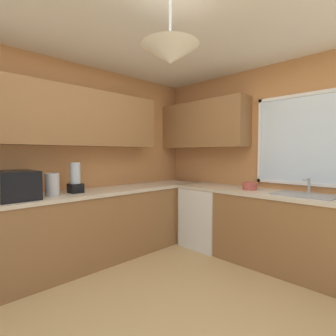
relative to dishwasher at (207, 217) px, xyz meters
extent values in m
plane|color=tan|center=(0.88, -1.64, -0.42)|extent=(8.73, 8.73, 0.00)
cube|color=#C6844C|center=(0.88, 0.37, 0.84)|extent=(3.82, 0.06, 2.52)
cube|color=#C6844C|center=(-1.00, -1.64, 0.84)|extent=(0.06, 4.09, 2.52)
cube|color=silver|center=(1.31, 0.34, 1.10)|extent=(1.30, 0.02, 1.03)
cube|color=white|center=(1.31, 0.33, 1.64)|extent=(1.38, 0.04, 0.04)
cube|color=white|center=(1.31, 0.33, 0.57)|extent=(1.38, 0.04, 0.04)
cube|color=white|center=(0.64, 0.33, 1.10)|extent=(0.04, 0.04, 1.11)
cube|color=olive|center=(-0.81, -1.84, 1.38)|extent=(0.32, 2.78, 0.70)
cube|color=olive|center=(-0.23, 0.18, 1.38)|extent=(1.48, 0.32, 0.70)
cylinder|color=#B7B7BC|center=(0.88, -1.64, 1.92)|extent=(0.02, 0.02, 0.35)
cone|color=silver|center=(0.88, -1.64, 1.68)|extent=(0.44, 0.44, 0.14)
cube|color=olive|center=(-0.66, -1.64, 0.00)|extent=(0.62, 3.67, 0.85)
cube|color=beige|center=(-0.66, -1.64, 0.45)|extent=(0.65, 3.70, 0.04)
cube|color=olive|center=(1.09, 0.03, 0.00)|extent=(2.88, 0.62, 0.85)
cube|color=beige|center=(1.09, 0.03, 0.45)|extent=(2.91, 0.65, 0.04)
cube|color=white|center=(0.00, 0.00, 0.00)|extent=(0.60, 0.60, 0.85)
cube|color=black|center=(-0.66, -2.32, 0.61)|extent=(0.48, 0.36, 0.29)
cylinder|color=#B7B7BC|center=(-0.64, -1.97, 0.59)|extent=(0.15, 0.15, 0.25)
cube|color=#9EA0A5|center=(1.31, 0.03, 0.47)|extent=(0.61, 0.40, 0.02)
cylinder|color=#B7B7BC|center=(1.31, 0.19, 0.56)|extent=(0.03, 0.03, 0.18)
cylinder|color=#B7B7BC|center=(1.31, 0.09, 0.64)|extent=(0.02, 0.20, 0.02)
cylinder|color=#B74C42|center=(0.65, 0.03, 0.51)|extent=(0.18, 0.18, 0.09)
cube|color=black|center=(-0.66, -1.69, 0.52)|extent=(0.15, 0.15, 0.11)
cylinder|color=#B2BCC6|center=(-0.66, -1.69, 0.70)|extent=(0.12, 0.12, 0.25)
camera|label=1|loc=(2.29, -3.05, 0.93)|focal=27.81mm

